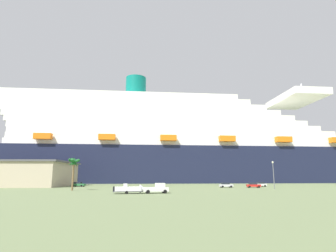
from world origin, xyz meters
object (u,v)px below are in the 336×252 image
(parked_car_green_wagon, at_px, (78,184))
(parked_car_red_hatchback, at_px, (253,185))
(small_boat_on_trailer, at_px, (131,189))
(pickup_truck, at_px, (157,188))
(parked_car_silver_sedan, at_px, (226,185))
(street_lamp, at_px, (273,171))
(parked_car_white_van, at_px, (260,184))
(palm_tree, at_px, (74,164))
(cruise_ship, at_px, (186,148))

(parked_car_green_wagon, xyz_separation_m, parked_car_red_hatchback, (58.97, -11.60, 0.00))
(small_boat_on_trailer, bearing_deg, pickup_truck, 8.55)
(parked_car_silver_sedan, bearing_deg, street_lamp, -41.72)
(parked_car_white_van, bearing_deg, palm_tree, -159.97)
(parked_car_white_van, xyz_separation_m, parked_car_red_hatchback, (-5.24, -7.74, -0.00))
(pickup_truck, height_order, parked_car_silver_sedan, pickup_truck)
(cruise_ship, bearing_deg, parked_car_white_van, -69.81)
(small_boat_on_trailer, bearing_deg, parked_car_white_van, 39.24)
(parked_car_red_hatchback, bearing_deg, small_boat_on_trailer, -144.12)
(parked_car_white_van, xyz_separation_m, parked_car_silver_sedan, (-13.74, -5.87, -0.00))
(small_boat_on_trailer, relative_size, parked_car_white_van, 1.64)
(palm_tree, xyz_separation_m, parked_car_red_hatchback, (53.51, 13.68, -6.00))
(cruise_ship, bearing_deg, palm_tree, -117.44)
(pickup_truck, height_order, parked_car_white_van, pickup_truck)
(cruise_ship, xyz_separation_m, small_boat_on_trailer, (-22.49, -88.20, -18.14))
(cruise_ship, height_order, parked_car_white_van, cruise_ship)
(parked_car_green_wagon, relative_size, parked_car_red_hatchback, 1.07)
(parked_car_white_van, relative_size, parked_car_red_hatchback, 1.02)
(palm_tree, distance_m, parked_car_silver_sedan, 48.00)
(parked_car_red_hatchback, bearing_deg, parked_car_white_van, 55.91)
(small_boat_on_trailer, bearing_deg, palm_tree, 141.62)
(parked_car_silver_sedan, relative_size, parked_car_red_hatchback, 0.95)
(cruise_ship, height_order, parked_car_silver_sedan, cruise_ship)
(parked_car_white_van, height_order, parked_car_silver_sedan, same)
(pickup_truck, relative_size, palm_tree, 0.69)
(cruise_ship, xyz_separation_m, parked_car_silver_sedan, (6.01, -59.56, -18.27))
(palm_tree, bearing_deg, parked_car_red_hatchback, 14.34)
(parked_car_white_van, bearing_deg, cruise_ship, 110.19)
(small_boat_on_trailer, bearing_deg, street_lamp, 24.53)
(street_lamp, height_order, parked_car_white_van, street_lamp)
(street_lamp, xyz_separation_m, parked_car_red_hatchback, (-3.09, 8.46, -4.38))
(cruise_ship, bearing_deg, pickup_truck, -101.00)
(parked_car_silver_sedan, bearing_deg, parked_car_white_van, 23.12)
(cruise_ship, xyz_separation_m, pickup_truck, (-16.99, -87.37, -18.05))
(small_boat_on_trailer, relative_size, palm_tree, 0.92)
(street_lamp, distance_m, parked_car_silver_sedan, 16.14)
(small_boat_on_trailer, xyz_separation_m, street_lamp, (40.09, 18.30, 4.25))
(cruise_ship, distance_m, parked_car_green_wagon, 69.24)
(cruise_ship, distance_m, parked_car_silver_sedan, 62.59)
(street_lamp, relative_size, parked_car_silver_sedan, 1.82)
(street_lamp, bearing_deg, small_boat_on_trailer, -155.47)
(cruise_ship, xyz_separation_m, parked_car_green_wagon, (-44.47, -49.84, -18.26))
(pickup_truck, bearing_deg, street_lamp, 26.80)
(pickup_truck, relative_size, parked_car_white_van, 1.23)
(small_boat_on_trailer, relative_size, street_lamp, 0.97)
(cruise_ship, xyz_separation_m, street_lamp, (17.60, -69.90, -13.89))
(parked_car_white_van, distance_m, parked_car_green_wagon, 64.33)
(cruise_ship, bearing_deg, parked_car_silver_sedan, -84.24)
(parked_car_white_van, bearing_deg, parked_car_silver_sedan, -156.88)
(palm_tree, xyz_separation_m, street_lamp, (56.61, 5.22, -1.62))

